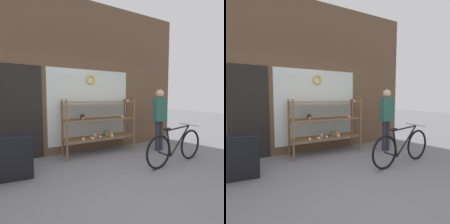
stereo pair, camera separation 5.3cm
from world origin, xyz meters
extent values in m
plane|color=slate|center=(0.00, 0.00, 0.00)|extent=(30.00, 30.00, 0.00)
cube|color=brown|center=(0.00, 2.27, 1.91)|extent=(5.89, 0.08, 3.82)
cube|color=silver|center=(0.20, 2.22, 1.15)|extent=(2.16, 0.02, 1.90)
cube|color=black|center=(-1.40, 2.21, 1.05)|extent=(0.84, 0.03, 2.10)
torus|color=gold|center=(0.20, 2.20, 1.85)|extent=(0.26, 0.06, 0.26)
cylinder|color=brown|center=(-0.56, 1.63, 0.68)|extent=(0.04, 0.04, 1.35)
cylinder|color=brown|center=(1.18, 1.63, 0.68)|extent=(0.04, 0.04, 1.35)
cylinder|color=brown|center=(-0.56, 2.10, 0.68)|extent=(0.04, 0.04, 1.35)
cylinder|color=brown|center=(1.18, 2.10, 0.68)|extent=(0.04, 0.04, 1.35)
cube|color=brown|center=(0.31, 1.87, 0.41)|extent=(1.78, 0.52, 0.02)
cube|color=brown|center=(0.31, 1.87, 0.86)|extent=(1.78, 0.52, 0.02)
cube|color=brown|center=(0.31, 1.87, 1.29)|extent=(1.78, 0.52, 0.02)
ellipsoid|color=brown|center=(-0.16, 1.78, 0.45)|extent=(0.09, 0.08, 0.06)
cube|color=white|center=(-0.16, 1.73, 0.43)|extent=(0.05, 0.00, 0.04)
torus|color=tan|center=(0.07, 1.80, 0.43)|extent=(0.11, 0.11, 0.03)
cube|color=white|center=(0.07, 1.73, 0.43)|extent=(0.05, 0.00, 0.04)
cylinder|color=#7A995B|center=(0.56, 1.98, 0.46)|extent=(0.15, 0.15, 0.10)
cube|color=white|center=(0.56, 1.90, 0.43)|extent=(0.05, 0.00, 0.04)
cylinder|color=#C67F42|center=(0.59, 1.79, 0.47)|extent=(0.10, 0.10, 0.10)
cube|color=white|center=(0.59, 1.73, 0.43)|extent=(0.05, 0.00, 0.04)
torus|color=#4C2D1E|center=(1.03, 1.81, 1.31)|extent=(0.16, 0.16, 0.04)
cube|color=white|center=(1.03, 1.72, 1.31)|extent=(0.05, 0.00, 0.04)
ellipsoid|color=beige|center=(0.21, 1.96, 0.45)|extent=(0.11, 0.09, 0.08)
cube|color=white|center=(0.21, 1.90, 0.43)|extent=(0.05, 0.00, 0.04)
cylinder|color=#422619|center=(-0.09, 2.02, 0.92)|extent=(0.10, 0.10, 0.10)
cube|color=white|center=(-0.09, 1.96, 0.89)|extent=(0.05, 0.00, 0.04)
ellipsoid|color=tan|center=(0.29, 1.82, 0.44)|extent=(0.07, 0.06, 0.05)
cube|color=white|center=(0.29, 1.78, 0.43)|extent=(0.05, 0.00, 0.04)
torus|color=pink|center=(0.95, 1.89, 0.90)|extent=(0.13, 0.13, 0.04)
cube|color=white|center=(0.95, 1.82, 0.89)|extent=(0.05, 0.00, 0.04)
torus|color=black|center=(0.92, 0.42, 0.33)|extent=(0.67, 0.11, 0.67)
torus|color=black|center=(1.95, 0.53, 0.33)|extent=(0.67, 0.11, 0.67)
cylinder|color=black|center=(1.57, 0.49, 0.48)|extent=(0.62, 0.09, 0.61)
cylinder|color=black|center=(1.51, 0.48, 0.75)|extent=(0.73, 0.10, 0.07)
cylinder|color=black|center=(1.21, 0.45, 0.46)|extent=(0.16, 0.05, 0.55)
cylinder|color=black|center=(1.10, 0.44, 0.26)|extent=(0.38, 0.07, 0.18)
ellipsoid|color=black|center=(1.15, 0.45, 0.76)|extent=(0.23, 0.11, 0.06)
cylinder|color=#B2B2B7|center=(1.87, 0.52, 0.79)|extent=(0.07, 0.46, 0.02)
cube|color=black|center=(-1.56, 1.04, 0.39)|extent=(0.61, 0.25, 0.77)
cube|color=black|center=(-1.55, 1.22, 0.39)|extent=(0.61, 0.25, 0.77)
cylinder|color=#282833|center=(1.73, 1.36, 0.39)|extent=(0.11, 0.11, 0.77)
cylinder|color=#282833|center=(1.84, 1.36, 0.39)|extent=(0.11, 0.11, 0.77)
cube|color=#285B4C|center=(1.78, 1.36, 1.08)|extent=(0.32, 0.19, 0.61)
sphere|color=tan|center=(1.78, 1.36, 1.49)|extent=(0.21, 0.21, 0.21)
camera|label=1|loc=(-1.42, -2.08, 1.37)|focal=28.00mm
camera|label=2|loc=(-1.37, -2.10, 1.37)|focal=28.00mm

